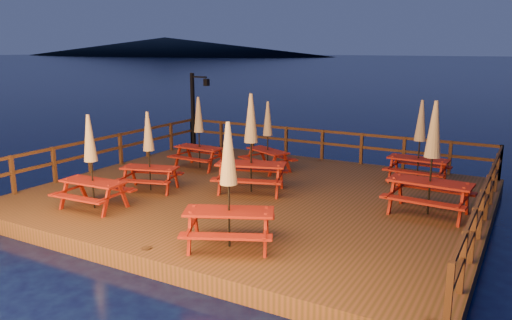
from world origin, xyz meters
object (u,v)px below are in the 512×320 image
(lamp_post, at_px, (196,103))
(picnic_table_0, at_px, (149,150))
(picnic_table_2, at_px, (432,157))
(picnic_table_1, at_px, (229,183))

(lamp_post, distance_m, picnic_table_0, 6.44)
(lamp_post, xyz_separation_m, picnic_table_2, (9.97, -4.12, -0.34))
(picnic_table_2, bearing_deg, picnic_table_1, -124.31)
(picnic_table_0, relative_size, picnic_table_1, 0.87)
(picnic_table_0, distance_m, picnic_table_2, 7.56)
(lamp_post, height_order, picnic_table_2, lamp_post)
(picnic_table_1, distance_m, picnic_table_2, 5.19)
(lamp_post, height_order, picnic_table_0, lamp_post)
(picnic_table_1, height_order, picnic_table_2, picnic_table_2)
(picnic_table_0, height_order, picnic_table_1, picnic_table_1)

